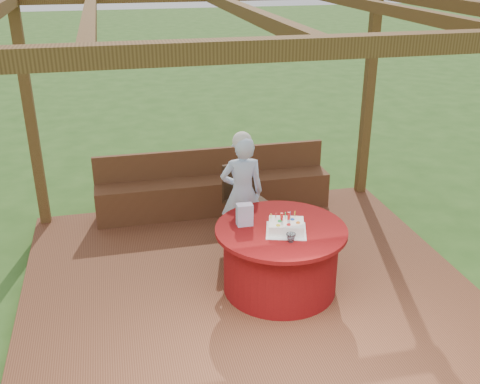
{
  "coord_description": "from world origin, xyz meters",
  "views": [
    {
      "loc": [
        -1.2,
        -4.85,
        3.28
      ],
      "look_at": [
        0.0,
        0.25,
        1.0
      ],
      "focal_mm": 42.0,
      "sensor_mm": 36.0,
      "label": 1
    }
  ],
  "objects_px": {
    "gift_bag": "(245,215)",
    "elderly_woman": "(242,191)",
    "chair": "(245,197)",
    "birthday_cake": "(286,226)",
    "bench": "(214,191)",
    "drinking_glass": "(291,238)",
    "table": "(280,258)"
  },
  "relations": [
    {
      "from": "gift_bag",
      "to": "elderly_woman",
      "type": "bearing_deg",
      "value": 78.58
    },
    {
      "from": "elderly_woman",
      "to": "birthday_cake",
      "type": "xyz_separation_m",
      "value": [
        0.19,
        -1.0,
        0.04
      ]
    },
    {
      "from": "bench",
      "to": "gift_bag",
      "type": "height_order",
      "value": "gift_bag"
    },
    {
      "from": "table",
      "to": "gift_bag",
      "type": "bearing_deg",
      "value": 155.99
    },
    {
      "from": "bench",
      "to": "drinking_glass",
      "type": "distance_m",
      "value": 2.31
    },
    {
      "from": "bench",
      "to": "gift_bag",
      "type": "distance_m",
      "value": 1.89
    },
    {
      "from": "bench",
      "to": "birthday_cake",
      "type": "distance_m",
      "value": 2.11
    },
    {
      "from": "bench",
      "to": "drinking_glass",
      "type": "xyz_separation_m",
      "value": [
        0.3,
        -2.24,
        0.46
      ]
    },
    {
      "from": "birthday_cake",
      "to": "chair",
      "type": "bearing_deg",
      "value": 94.66
    },
    {
      "from": "table",
      "to": "chair",
      "type": "bearing_deg",
      "value": 93.69
    },
    {
      "from": "chair",
      "to": "elderly_woman",
      "type": "bearing_deg",
      "value": -109.79
    },
    {
      "from": "birthday_cake",
      "to": "drinking_glass",
      "type": "relative_size",
      "value": 5.28
    },
    {
      "from": "chair",
      "to": "birthday_cake",
      "type": "relative_size",
      "value": 1.9
    },
    {
      "from": "elderly_woman",
      "to": "birthday_cake",
      "type": "distance_m",
      "value": 1.02
    },
    {
      "from": "elderly_woman",
      "to": "gift_bag",
      "type": "relative_size",
      "value": 6.27
    },
    {
      "from": "elderly_woman",
      "to": "chair",
      "type": "bearing_deg",
      "value": 70.21
    },
    {
      "from": "chair",
      "to": "birthday_cake",
      "type": "bearing_deg",
      "value": -85.34
    },
    {
      "from": "chair",
      "to": "gift_bag",
      "type": "xyz_separation_m",
      "value": [
        -0.25,
        -1.04,
        0.29
      ]
    },
    {
      "from": "bench",
      "to": "table",
      "type": "relative_size",
      "value": 2.34
    },
    {
      "from": "chair",
      "to": "bench",
      "type": "bearing_deg",
      "value": 105.65
    },
    {
      "from": "bench",
      "to": "table",
      "type": "distance_m",
      "value": 1.98
    },
    {
      "from": "birthday_cake",
      "to": "drinking_glass",
      "type": "bearing_deg",
      "value": -96.07
    },
    {
      "from": "chair",
      "to": "birthday_cake",
      "type": "distance_m",
      "value": 1.28
    },
    {
      "from": "table",
      "to": "drinking_glass",
      "type": "height_order",
      "value": "drinking_glass"
    },
    {
      "from": "table",
      "to": "elderly_woman",
      "type": "relative_size",
      "value": 0.93
    },
    {
      "from": "birthday_cake",
      "to": "bench",
      "type": "bearing_deg",
      "value": 98.94
    },
    {
      "from": "chair",
      "to": "gift_bag",
      "type": "bearing_deg",
      "value": -103.7
    },
    {
      "from": "birthday_cake",
      "to": "drinking_glass",
      "type": "xyz_separation_m",
      "value": [
        -0.02,
        -0.21,
        -0.01
      ]
    },
    {
      "from": "table",
      "to": "elderly_woman",
      "type": "xyz_separation_m",
      "value": [
        -0.17,
        0.93,
        0.35
      ]
    },
    {
      "from": "bench",
      "to": "table",
      "type": "xyz_separation_m",
      "value": [
        0.29,
        -1.96,
        0.08
      ]
    },
    {
      "from": "elderly_woman",
      "to": "gift_bag",
      "type": "xyz_separation_m",
      "value": [
        -0.16,
        -0.78,
        0.1
      ]
    },
    {
      "from": "gift_bag",
      "to": "birthday_cake",
      "type": "bearing_deg",
      "value": -31.53
    }
  ]
}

